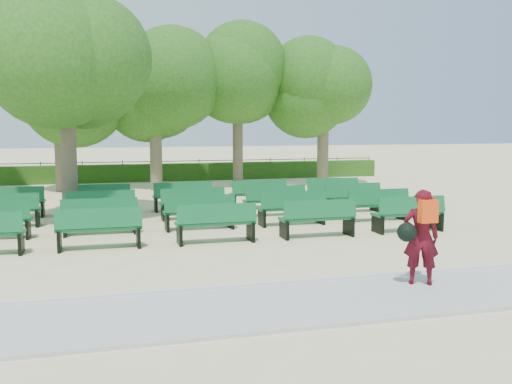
% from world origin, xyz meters
% --- Properties ---
extents(ground, '(120.00, 120.00, 0.00)m').
position_xyz_m(ground, '(0.00, 0.00, 0.00)').
color(ground, beige).
extents(paving, '(30.00, 2.20, 0.06)m').
position_xyz_m(paving, '(0.00, -7.40, 0.03)').
color(paving, '#B5B6B1').
rests_on(paving, ground).
extents(curb, '(30.00, 0.12, 0.10)m').
position_xyz_m(curb, '(0.00, -6.25, 0.05)').
color(curb, silver).
rests_on(curb, ground).
extents(hedge, '(26.00, 0.70, 0.90)m').
position_xyz_m(hedge, '(0.00, 14.00, 0.45)').
color(hedge, '#295616').
rests_on(hedge, ground).
extents(fence, '(26.00, 0.10, 1.02)m').
position_xyz_m(fence, '(0.00, 14.40, 0.00)').
color(fence, black).
rests_on(fence, ground).
extents(tree_line, '(21.80, 6.80, 7.04)m').
position_xyz_m(tree_line, '(0.00, 10.00, 0.00)').
color(tree_line, '#2C631A').
rests_on(tree_line, ground).
extents(bench_array, '(2.01, 0.73, 1.25)m').
position_xyz_m(bench_array, '(-0.79, 0.65, 0.10)').
color(bench_array, '#105F2D').
rests_on(bench_array, ground).
extents(tree_among, '(4.37, 4.37, 6.04)m').
position_xyz_m(tree_among, '(-3.02, 2.09, 4.05)').
color(tree_among, brown).
rests_on(tree_among, ground).
extents(person, '(0.87, 0.64, 1.73)m').
position_xyz_m(person, '(3.36, -6.97, 0.95)').
color(person, '#4B0A14').
rests_on(person, ground).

